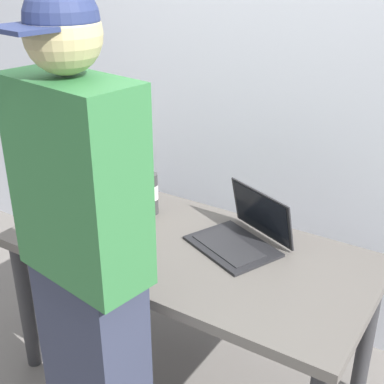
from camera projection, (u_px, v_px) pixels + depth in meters
ground_plane at (189, 378)px, 2.43m from camera, size 8.00×8.00×0.00m
desk at (189, 266)px, 2.17m from camera, size 1.49×0.74×0.71m
laptop at (243, 234)px, 2.13m from camera, size 0.44×0.41×0.22m
beer_bottle_brown at (151, 190)px, 2.36m from camera, size 0.06×0.06×0.31m
beer_bottle_green at (130, 181)px, 2.47m from camera, size 0.06×0.06×0.30m
beer_bottle_amber at (130, 200)px, 2.29m from camera, size 0.06×0.06×0.28m
person_figure at (86, 263)px, 1.68m from camera, size 0.46×0.33×1.74m
coffee_mug at (93, 202)px, 2.42m from camera, size 0.12×0.09×0.08m
back_wall at (273, 69)px, 2.43m from camera, size 6.00×0.10×2.60m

